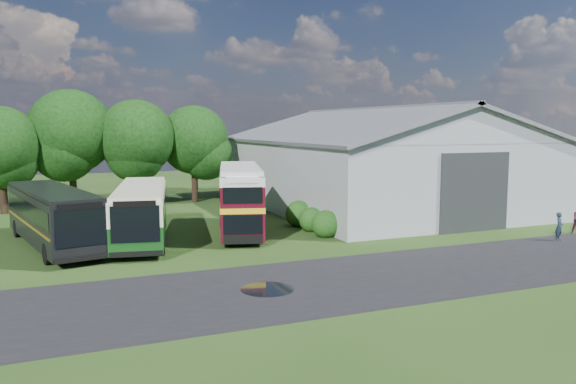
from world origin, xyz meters
name	(u,v)px	position (x,y,z in m)	size (l,w,h in m)	color
ground	(275,269)	(0.00, 0.00, 0.00)	(120.00, 120.00, 0.00)	#1F3912
asphalt_road	(364,278)	(3.00, -3.00, 0.00)	(60.00, 8.00, 0.02)	black
puddle	(267,290)	(-1.50, -3.00, 0.00)	(2.20, 2.20, 0.01)	black
storage_shed	(374,156)	(15.00, 15.98, 4.17)	(18.80, 24.80, 8.15)	gray
tree_left_b	(1,145)	(-13.00, 23.50, 5.25)	(5.78, 5.78, 8.16)	black
tree_mid	(71,132)	(-8.00, 24.80, 6.18)	(6.80, 6.80, 9.60)	black
tree_right_a	(136,138)	(-3.00, 23.80, 5.69)	(6.26, 6.26, 8.83)	black
tree_right_b	(194,140)	(2.00, 24.60, 5.44)	(5.98, 5.98, 8.45)	black
shrub_front	(325,237)	(5.60, 6.00, 0.00)	(1.70, 1.70, 1.70)	#194714
shrub_mid	(311,231)	(5.60, 8.00, 0.00)	(1.60, 1.60, 1.60)	#194714
shrub_back	(299,226)	(5.60, 10.00, 0.00)	(1.80, 1.80, 1.80)	#194714
bus_green_single	(142,211)	(-4.74, 9.22, 1.70)	(4.85, 11.91, 3.20)	black
bus_maroon_double	(240,200)	(1.28, 9.25, 2.09)	(5.07, 10.03, 4.18)	black
bus_dark_single	(53,216)	(-9.53, 9.29, 1.72)	(5.13, 12.00, 3.22)	black
visitor_a	(559,227)	(17.53, -0.35, 0.83)	(0.61, 0.40, 1.67)	#192738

